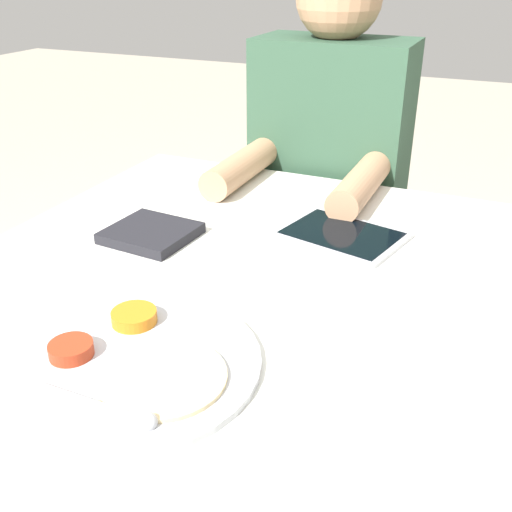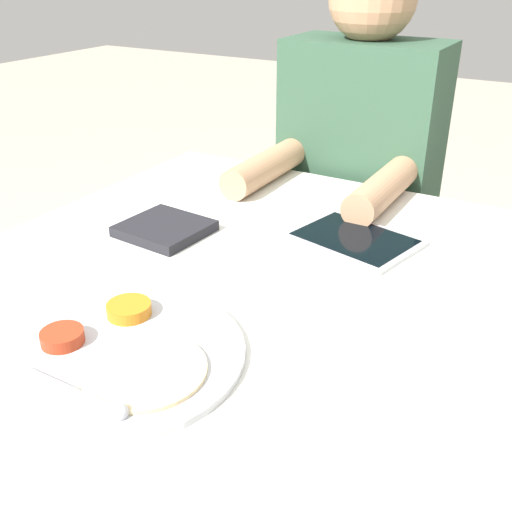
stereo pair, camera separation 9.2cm
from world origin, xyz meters
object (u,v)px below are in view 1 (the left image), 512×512
object	(u,v)px
tablet_device	(342,235)
person_diner	(326,212)
red_notebook	(151,234)
thali_tray	(132,362)

from	to	relation	value
tablet_device	person_diner	bearing A→B (deg)	110.71
tablet_device	person_diner	xyz separation A→B (m)	(-0.16, 0.43, -0.15)
red_notebook	tablet_device	distance (m)	0.36
red_notebook	person_diner	world-z (taller)	person_diner
tablet_device	person_diner	world-z (taller)	person_diner
thali_tray	red_notebook	xyz separation A→B (m)	(-0.19, 0.34, 0.00)
tablet_device	person_diner	distance (m)	0.48
thali_tray	red_notebook	distance (m)	0.39
red_notebook	thali_tray	bearing A→B (deg)	-60.86
thali_tray	person_diner	world-z (taller)	person_diner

